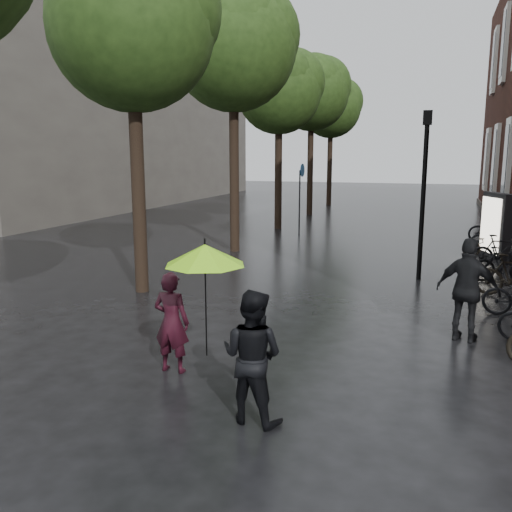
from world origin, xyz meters
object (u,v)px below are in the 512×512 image
at_px(ad_lightbox, 496,227).
at_px(lamp_post, 424,179).
at_px(parked_bicycles, 509,265).
at_px(person_black, 252,356).
at_px(pedestrian_walking, 468,290).
at_px(person_burgundy, 172,322).

distance_m(ad_lightbox, lamp_post, 4.39).
distance_m(parked_bicycles, lamp_post, 3.16).
distance_m(person_black, lamp_post, 9.25).
bearing_deg(lamp_post, pedestrian_walking, -78.96).
xyz_separation_m(pedestrian_walking, lamp_post, (-0.95, 4.87, 1.75)).
bearing_deg(person_black, person_burgundy, -23.96).
xyz_separation_m(person_burgundy, pedestrian_walking, (4.39, 2.91, 0.15)).
relative_size(parked_bicycles, ad_lightbox, 6.45).
bearing_deg(person_black, lamp_post, -91.67).
relative_size(person_burgundy, ad_lightbox, 0.74).
relative_size(person_burgundy, pedestrian_walking, 0.84).
distance_m(person_burgundy, pedestrian_walking, 5.27).
xyz_separation_m(person_black, ad_lightbox, (3.92, 12.35, 0.22)).
relative_size(ad_lightbox, lamp_post, 0.48).
xyz_separation_m(parked_bicycles, ad_lightbox, (-0.07, 3.19, 0.59)).
bearing_deg(person_burgundy, parked_bicycles, -125.15).
height_order(pedestrian_walking, lamp_post, lamp_post).
distance_m(person_black, pedestrian_walking, 4.85).
bearing_deg(pedestrian_walking, person_burgundy, 50.10).
bearing_deg(person_black, ad_lightbox, -98.11).
bearing_deg(parked_bicycles, ad_lightbox, 91.31).
bearing_deg(person_burgundy, ad_lightbox, -116.44).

